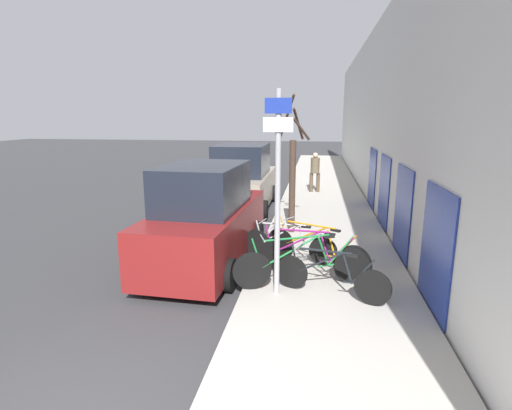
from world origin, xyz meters
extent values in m
plane|color=#333335|center=(0.00, 11.20, 0.00)|extent=(80.00, 80.00, 0.00)
cube|color=#ADA89E|center=(2.60, 14.00, 0.07)|extent=(3.20, 32.00, 0.15)
cube|color=silver|center=(4.35, 14.00, 3.25)|extent=(0.20, 32.00, 6.50)
cube|color=navy|center=(4.23, 3.55, 1.16)|extent=(0.03, 1.62, 2.02)
cube|color=navy|center=(4.23, 6.17, 1.16)|extent=(0.03, 1.62, 2.02)
cube|color=navy|center=(4.23, 8.79, 1.16)|extent=(0.03, 1.62, 2.02)
cube|color=navy|center=(4.23, 11.41, 1.16)|extent=(0.03, 1.62, 2.02)
cylinder|color=#939399|center=(1.64, 3.71, 1.93)|extent=(0.10, 0.10, 3.55)
cube|color=navy|center=(1.64, 3.65, 3.43)|extent=(0.44, 0.02, 0.25)
cube|color=white|center=(1.64, 3.65, 3.13)|extent=(0.49, 0.02, 0.23)
cylinder|color=black|center=(1.89, 3.96, 0.46)|extent=(0.60, 0.24, 0.63)
cylinder|color=black|center=(3.28, 3.47, 0.46)|extent=(0.60, 0.24, 0.63)
cylinder|color=black|center=(2.41, 3.78, 0.75)|extent=(0.79, 0.31, 0.52)
cylinder|color=black|center=(2.48, 3.76, 0.97)|extent=(0.92, 0.35, 0.08)
cylinder|color=black|center=(2.86, 3.62, 0.73)|extent=(0.18, 0.09, 0.45)
cylinder|color=black|center=(3.03, 3.56, 0.49)|extent=(0.50, 0.20, 0.08)
cylinder|color=black|center=(3.10, 3.53, 0.71)|extent=(0.38, 0.16, 0.50)
cylinder|color=black|center=(1.96, 3.94, 0.73)|extent=(0.18, 0.09, 0.54)
cube|color=black|center=(2.93, 3.60, 0.97)|extent=(0.22, 0.14, 0.04)
cylinder|color=#99999E|center=(2.03, 3.91, 1.00)|extent=(0.17, 0.42, 0.02)
cylinder|color=black|center=(1.18, 3.80, 0.51)|extent=(0.69, 0.26, 0.72)
cylinder|color=black|center=(3.01, 4.40, 0.51)|extent=(0.69, 0.26, 0.72)
cylinder|color=#197233|center=(1.86, 4.03, 0.84)|extent=(1.03, 0.37, 0.59)
cylinder|color=#197233|center=(1.95, 4.06, 1.09)|extent=(1.20, 0.42, 0.09)
cylinder|color=#197233|center=(2.46, 4.22, 0.81)|extent=(0.23, 0.10, 0.52)
cylinder|color=#197233|center=(2.69, 4.29, 0.54)|extent=(0.65, 0.24, 0.08)
cylinder|color=#197233|center=(2.78, 4.32, 0.79)|extent=(0.49, 0.18, 0.58)
cylinder|color=#197233|center=(1.27, 3.83, 0.81)|extent=(0.22, 0.10, 0.62)
cube|color=black|center=(2.55, 4.25, 1.09)|extent=(0.21, 0.14, 0.04)
cylinder|color=#99999E|center=(1.36, 3.86, 1.12)|extent=(0.16, 0.43, 0.02)
cylinder|color=black|center=(1.30, 4.79, 0.50)|extent=(0.69, 0.20, 0.70)
cylinder|color=black|center=(3.00, 4.37, 0.50)|extent=(0.69, 0.20, 0.70)
cylinder|color=#8C1E72|center=(1.94, 4.63, 0.83)|extent=(0.96, 0.27, 0.58)
cylinder|color=#8C1E72|center=(2.02, 4.61, 1.07)|extent=(1.11, 0.31, 0.09)
cylinder|color=#8C1E72|center=(2.49, 4.50, 0.80)|extent=(0.21, 0.09, 0.50)
cylinder|color=#8C1E72|center=(2.70, 4.44, 0.53)|extent=(0.60, 0.18, 0.08)
cylinder|color=#8C1E72|center=(2.79, 4.42, 0.77)|extent=(0.45, 0.14, 0.56)
cylinder|color=#8C1E72|center=(1.39, 4.77, 0.80)|extent=(0.21, 0.08, 0.61)
cube|color=black|center=(2.58, 4.47, 1.07)|extent=(0.21, 0.13, 0.04)
cylinder|color=#99999E|center=(1.47, 4.75, 1.10)|extent=(0.13, 0.43, 0.02)
cylinder|color=black|center=(1.55, 5.50, 0.50)|extent=(0.61, 0.41, 0.70)
cylinder|color=black|center=(3.07, 4.51, 0.50)|extent=(0.61, 0.41, 0.70)
cylinder|color=orange|center=(2.12, 5.12, 0.83)|extent=(0.87, 0.58, 0.58)
cylinder|color=orange|center=(2.20, 5.08, 1.07)|extent=(1.01, 0.67, 0.09)
cylinder|color=orange|center=(2.62, 4.80, 0.80)|extent=(0.20, 0.15, 0.51)
cylinder|color=orange|center=(2.81, 4.68, 0.53)|extent=(0.55, 0.37, 0.08)
cylinder|color=orange|center=(2.88, 4.63, 0.77)|extent=(0.42, 0.28, 0.56)
cylinder|color=orange|center=(1.62, 5.45, 0.80)|extent=(0.20, 0.14, 0.61)
cube|color=black|center=(2.69, 4.75, 1.07)|extent=(0.21, 0.18, 0.04)
cylinder|color=#99999E|center=(1.70, 5.40, 1.10)|extent=(0.26, 0.38, 0.02)
cylinder|color=black|center=(0.98, 5.61, 0.46)|extent=(0.61, 0.18, 0.62)
cylinder|color=black|center=(2.48, 5.24, 0.46)|extent=(0.61, 0.18, 0.62)
cylinder|color=#B7B7BC|center=(1.54, 5.47, 0.74)|extent=(0.85, 0.24, 0.51)
cylinder|color=#B7B7BC|center=(1.62, 5.45, 0.96)|extent=(0.98, 0.27, 0.08)
cylinder|color=#B7B7BC|center=(2.03, 5.35, 0.72)|extent=(0.19, 0.08, 0.44)
cylinder|color=#B7B7BC|center=(2.22, 5.30, 0.48)|extent=(0.53, 0.16, 0.07)
cylinder|color=#B7B7BC|center=(2.29, 5.29, 0.70)|extent=(0.40, 0.12, 0.50)
cylinder|color=#B7B7BC|center=(1.06, 5.59, 0.72)|extent=(0.19, 0.08, 0.53)
cube|color=black|center=(2.10, 5.33, 0.96)|extent=(0.21, 0.13, 0.04)
cylinder|color=#99999E|center=(1.13, 5.57, 0.98)|extent=(0.13, 0.43, 0.02)
cube|color=maroon|center=(-0.10, 5.41, 0.74)|extent=(1.97, 4.56, 1.12)
cube|color=black|center=(-0.11, 5.23, 1.78)|extent=(1.68, 2.41, 0.96)
cylinder|color=black|center=(-0.90, 6.84, 0.32)|extent=(0.25, 0.66, 0.65)
cylinder|color=black|center=(0.84, 6.75, 0.32)|extent=(0.25, 0.66, 0.65)
cylinder|color=black|center=(-1.04, 4.07, 0.32)|extent=(0.25, 0.66, 0.65)
cylinder|color=black|center=(0.70, 3.98, 0.32)|extent=(0.25, 0.66, 0.65)
cube|color=gray|center=(-0.28, 10.83, 0.73)|extent=(1.89, 4.63, 1.10)
cube|color=black|center=(-0.28, 10.64, 1.80)|extent=(1.69, 2.41, 1.04)
cylinder|color=black|center=(-1.22, 12.26, 0.32)|extent=(0.22, 0.64, 0.64)
cylinder|color=black|center=(0.65, 12.27, 0.32)|extent=(0.22, 0.64, 0.64)
cylinder|color=black|center=(-1.21, 9.39, 0.32)|extent=(0.22, 0.64, 0.64)
cylinder|color=black|center=(0.66, 9.40, 0.32)|extent=(0.22, 0.64, 0.64)
cylinder|color=#4C3D2D|center=(2.37, 13.79, 0.55)|extent=(0.15, 0.15, 0.80)
cylinder|color=#4C3D2D|center=(2.09, 13.79, 0.55)|extent=(0.15, 0.15, 0.80)
cylinder|color=brown|center=(2.23, 13.79, 1.26)|extent=(0.37, 0.37, 0.63)
sphere|color=tan|center=(2.23, 13.79, 1.69)|extent=(0.22, 0.22, 0.22)
cylinder|color=#3D2D23|center=(1.65, 7.69, 1.40)|extent=(0.17, 0.17, 2.50)
cylinder|color=#3D2D23|center=(1.44, 8.10, 3.23)|extent=(0.51, 0.90, 1.21)
cylinder|color=#3D2D23|center=(1.85, 7.91, 2.93)|extent=(0.49, 0.52, 0.62)
cylinder|color=#3D2D23|center=(1.76, 8.11, 3.06)|extent=(0.30, 0.90, 0.87)
camera|label=1|loc=(2.27, -2.94, 3.26)|focal=28.00mm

